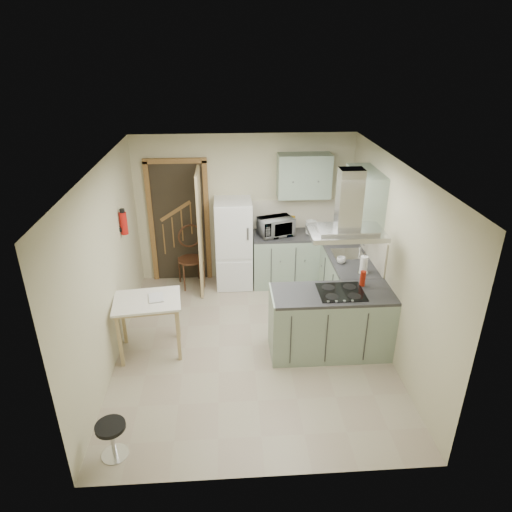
{
  "coord_description": "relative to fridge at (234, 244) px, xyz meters",
  "views": [
    {
      "loc": [
        -0.29,
        -5.15,
        3.79
      ],
      "look_at": [
        0.08,
        0.45,
        1.15
      ],
      "focal_mm": 32.0,
      "sensor_mm": 36.0,
      "label": 1
    }
  ],
  "objects": [
    {
      "name": "doorway",
      "position": [
        -0.9,
        0.27,
        0.3
      ],
      "size": [
        1.1,
        0.12,
        2.1
      ],
      "primitive_type": "cube",
      "color": "brown",
      "rests_on": "floor"
    },
    {
      "name": "splashback",
      "position": [
        1.16,
        0.29,
        0.4
      ],
      "size": [
        1.68,
        0.02,
        0.5
      ],
      "primitive_type": "cube",
      "color": "beige",
      "rests_on": "counter_back"
    },
    {
      "name": "drop_leaf_table",
      "position": [
        -1.16,
        -1.82,
        -0.35
      ],
      "size": [
        0.91,
        0.73,
        0.79
      ],
      "primitive_type": "cube",
      "rotation": [
        0.0,
        0.0,
        0.11
      ],
      "color": "#D8B685",
      "rests_on": "floor"
    },
    {
      "name": "wall_cabinet_back",
      "position": [
        1.15,
        0.12,
        1.1
      ],
      "size": [
        0.85,
        0.35,
        0.7
      ],
      "primitive_type": "cube",
      "color": "#9EB2A0",
      "rests_on": "back_wall"
    },
    {
      "name": "hob",
      "position": [
        1.32,
        -1.98,
        0.16
      ],
      "size": [
        0.58,
        0.5,
        0.01
      ],
      "primitive_type": "cube",
      "color": "black",
      "rests_on": "peninsula"
    },
    {
      "name": "paper_towel",
      "position": [
        1.75,
        -1.47,
        0.28
      ],
      "size": [
        0.13,
        0.13,
        0.26
      ],
      "primitive_type": "cylinder",
      "rotation": [
        0.0,
        0.0,
        -0.31
      ],
      "color": "white",
      "rests_on": "counter_right"
    },
    {
      "name": "cereal_box",
      "position": [
        0.97,
        0.05,
        0.29
      ],
      "size": [
        0.12,
        0.2,
        0.27
      ],
      "primitive_type": "cube",
      "rotation": [
        0.0,
        0.0,
        -0.29
      ],
      "color": "#C49017",
      "rests_on": "counter_back"
    },
    {
      "name": "stool",
      "position": [
        -1.3,
        -3.54,
        -0.55
      ],
      "size": [
        0.32,
        0.32,
        0.4
      ],
      "primitive_type": "cylinder",
      "rotation": [
        0.0,
        0.0,
        -0.07
      ],
      "color": "black",
      "rests_on": "floor"
    },
    {
      "name": "floor",
      "position": [
        0.2,
        -1.8,
        -0.75
      ],
      "size": [
        4.2,
        4.2,
        0.0
      ],
      "primitive_type": "plane",
      "color": "tan",
      "rests_on": "ground"
    },
    {
      "name": "kettle",
      "position": [
        1.28,
        -0.02,
        0.28
      ],
      "size": [
        0.21,
        0.21,
        0.25
      ],
      "primitive_type": "cylinder",
      "rotation": [
        0.0,
        0.0,
        0.24
      ],
      "color": "silver",
      "rests_on": "counter_back"
    },
    {
      "name": "left_wall",
      "position": [
        -1.6,
        -1.8,
        0.5
      ],
      "size": [
        0.0,
        4.2,
        4.2
      ],
      "primitive_type": "plane",
      "rotation": [
        1.57,
        0.0,
        1.57
      ],
      "color": "#C2BB96",
      "rests_on": "floor"
    },
    {
      "name": "cup",
      "position": [
        1.52,
        -1.15,
        0.2
      ],
      "size": [
        0.13,
        0.13,
        0.1
      ],
      "primitive_type": "imported",
      "rotation": [
        0.0,
        0.0,
        0.04
      ],
      "color": "silver",
      "rests_on": "counter_right"
    },
    {
      "name": "extractor_hood",
      "position": [
        1.32,
        -1.98,
        0.97
      ],
      "size": [
        0.9,
        0.55,
        0.1
      ],
      "primitive_type": "cube",
      "color": "silver",
      "rests_on": "ceiling"
    },
    {
      "name": "fridge",
      "position": [
        0.0,
        0.0,
        0.0
      ],
      "size": [
        0.6,
        0.6,
        1.5
      ],
      "primitive_type": "cube",
      "color": "white",
      "rests_on": "floor"
    },
    {
      "name": "counter_back",
      "position": [
        0.86,
        0.0,
        -0.3
      ],
      "size": [
        1.08,
        0.6,
        0.9
      ],
      "primitive_type": "cube",
      "color": "#9EB2A0",
      "rests_on": "floor"
    },
    {
      "name": "sink",
      "position": [
        1.7,
        -0.85,
        0.16
      ],
      "size": [
        0.45,
        0.4,
        0.01
      ],
      "primitive_type": "cube",
      "color": "silver",
      "rests_on": "counter_right"
    },
    {
      "name": "book",
      "position": [
        -1.13,
        -1.81,
        0.1
      ],
      "size": [
        0.23,
        0.28,
        0.11
      ],
      "primitive_type": "imported",
      "rotation": [
        0.0,
        0.0,
        0.2
      ],
      "color": "#9B3833",
      "rests_on": "drop_leaf_table"
    },
    {
      "name": "right_wall",
      "position": [
        2.0,
        -1.8,
        0.5
      ],
      "size": [
        0.0,
        4.2,
        4.2
      ],
      "primitive_type": "plane",
      "rotation": [
        1.57,
        0.0,
        -1.57
      ],
      "color": "#C2BB96",
      "rests_on": "floor"
    },
    {
      "name": "back_wall",
      "position": [
        0.2,
        0.3,
        0.5
      ],
      "size": [
        3.6,
        0.0,
        3.6
      ],
      "primitive_type": "plane",
      "rotation": [
        1.57,
        0.0,
        0.0
      ],
      "color": "#C2BB96",
      "rests_on": "floor"
    },
    {
      "name": "red_bottle",
      "position": [
        1.64,
        -1.82,
        0.25
      ],
      "size": [
        0.09,
        0.09,
        0.21
      ],
      "primitive_type": "cylinder",
      "rotation": [
        0.0,
        0.0,
        0.34
      ],
      "color": "#A8200E",
      "rests_on": "peninsula"
    },
    {
      "name": "wall_cabinet_right",
      "position": [
        1.82,
        -0.95,
        1.1
      ],
      "size": [
        0.35,
        0.9,
        0.7
      ],
      "primitive_type": "cube",
      "color": "#9EB2A0",
      "rests_on": "right_wall"
    },
    {
      "name": "bentwood_chair",
      "position": [
        -0.73,
        0.01,
        -0.27
      ],
      "size": [
        0.54,
        0.54,
        0.95
      ],
      "primitive_type": "cube",
      "rotation": [
        0.0,
        0.0,
        0.32
      ],
      "color": "#4E2A1A",
      "rests_on": "floor"
    },
    {
      "name": "microwave",
      "position": [
        0.69,
        -0.03,
        0.3
      ],
      "size": [
        0.63,
        0.52,
        0.3
      ],
      "primitive_type": "imported",
      "rotation": [
        0.0,
        0.0,
        0.32
      ],
      "color": "black",
      "rests_on": "counter_back"
    },
    {
      "name": "ceiling",
      "position": [
        0.2,
        -1.8,
        1.75
      ],
      "size": [
        4.2,
        4.2,
        0.0
      ],
      "primitive_type": "plane",
      "rotation": [
        3.14,
        0.0,
        0.0
      ],
      "color": "silver",
      "rests_on": "back_wall"
    },
    {
      "name": "soap_bottle",
      "position": [
        1.75,
        -0.29,
        0.23
      ],
      "size": [
        0.09,
        0.09,
        0.16
      ],
      "primitive_type": "imported",
      "rotation": [
        0.0,
        0.0,
        0.17
      ],
      "color": "#AEAFBB",
      "rests_on": "counter_right"
    },
    {
      "name": "fire_extinguisher",
      "position": [
        -1.54,
        -0.9,
        0.75
      ],
      "size": [
        0.1,
        0.1,
        0.32
      ],
      "primitive_type": "cylinder",
      "color": "#B2140F",
      "rests_on": "left_wall"
    },
    {
      "name": "counter_right",
      "position": [
        1.7,
        -0.68,
        -0.3
      ],
      "size": [
        0.6,
        1.95,
        0.9
      ],
      "primitive_type": "cube",
      "color": "#9EB2A0",
      "rests_on": "floor"
    },
    {
      "name": "peninsula",
      "position": [
        1.22,
        -1.98,
        -0.3
      ],
      "size": [
        1.55,
        0.65,
        0.9
      ],
      "primitive_type": "cube",
      "color": "#9EB2A0",
      "rests_on": "floor"
    }
  ]
}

